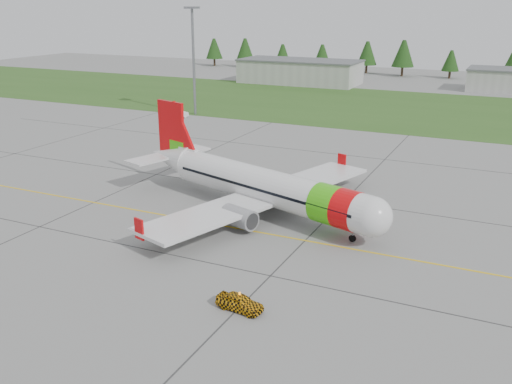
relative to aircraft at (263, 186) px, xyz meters
The scene contains 9 objects.
ground 13.86m from the aircraft, 103.90° to the right, with size 320.00×320.00×0.00m, color gray.
aircraft is the anchor object (origin of this frame).
follow_me_car 20.26m from the aircraft, 70.01° to the right, with size 1.45×1.23×3.61m, color #F7AD0D.
service_van 53.91m from the aircraft, 132.18° to the left, with size 1.48×1.40×4.25m, color silver.
grass_strip 68.99m from the aircraft, 92.71° to the left, with size 320.00×50.00×0.03m, color #30561E.
taxi_guideline 6.75m from the aircraft, 122.30° to the right, with size 120.00×0.25×0.02m, color gold.
hangar_west 102.40m from the aircraft, 108.95° to the left, with size 32.00×14.00×6.00m, color #A8A8A3.
floodlight_mast 57.49m from the aircraft, 128.17° to the left, with size 0.50×0.50×20.00m, color slate.
treeline 124.91m from the aircraft, 91.49° to the left, with size 160.00×8.00×10.00m, color #1C3F14, non-canonical shape.
Camera 1 is at (26.76, -38.24, 21.08)m, focal length 40.00 mm.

